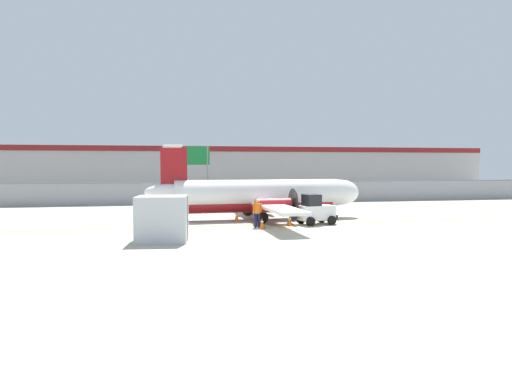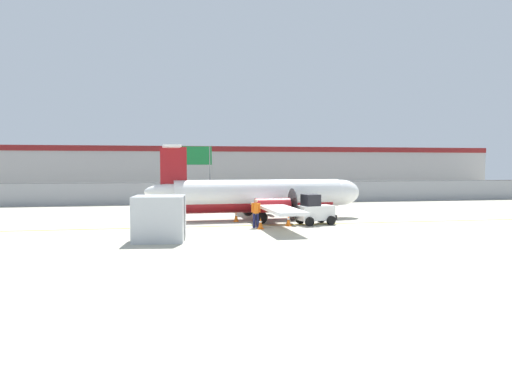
{
  "view_description": "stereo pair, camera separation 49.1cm",
  "coord_description": "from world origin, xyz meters",
  "px_view_note": "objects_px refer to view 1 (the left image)",
  "views": [
    {
      "loc": [
        -6.52,
        -25.13,
        3.71
      ],
      "look_at": [
        -0.55,
        6.03,
        1.8
      ],
      "focal_mm": 32.0,
      "sensor_mm": 36.0,
      "label": 1
    },
    {
      "loc": [
        -6.04,
        -25.22,
        3.71
      ],
      "look_at": [
        -0.55,
        6.03,
        1.8
      ],
      "focal_mm": 32.0,
      "sensor_mm": 36.0,
      "label": 2
    }
  ],
  "objects_px": {
    "traffic_cone_far_right": "(167,220)",
    "highway_sign": "(191,160)",
    "parked_car_2": "(252,186)",
    "commuter_airplane": "(263,196)",
    "cargo_container": "(162,219)",
    "baggage_tug": "(316,211)",
    "traffic_cone_near_left": "(262,224)",
    "parked_car_1": "(197,190)",
    "traffic_cone_near_right": "(237,217)",
    "ground_crew_worker": "(257,212)",
    "traffic_cone_far_left": "(289,221)",
    "parked_car_0": "(115,191)",
    "parked_car_3": "(322,186)"
  },
  "relations": [
    {
      "from": "traffic_cone_far_right",
      "to": "highway_sign",
      "type": "bearing_deg",
      "value": 82.17
    },
    {
      "from": "parked_car_0",
      "to": "highway_sign",
      "type": "height_order",
      "value": "highway_sign"
    },
    {
      "from": "cargo_container",
      "to": "parked_car_1",
      "type": "xyz_separation_m",
      "value": [
        3.48,
        28.83,
        -0.21
      ]
    },
    {
      "from": "traffic_cone_near_right",
      "to": "parked_car_1",
      "type": "bearing_deg",
      "value": 93.04
    },
    {
      "from": "traffic_cone_near_left",
      "to": "parked_car_1",
      "type": "relative_size",
      "value": 0.15
    },
    {
      "from": "traffic_cone_near_left",
      "to": "traffic_cone_far_right",
      "type": "relative_size",
      "value": 1.0
    },
    {
      "from": "commuter_airplane",
      "to": "parked_car_2",
      "type": "bearing_deg",
      "value": 78.76
    },
    {
      "from": "traffic_cone_far_right",
      "to": "parked_car_2",
      "type": "relative_size",
      "value": 0.15
    },
    {
      "from": "ground_crew_worker",
      "to": "traffic_cone_far_left",
      "type": "height_order",
      "value": "ground_crew_worker"
    },
    {
      "from": "traffic_cone_near_right",
      "to": "parked_car_2",
      "type": "relative_size",
      "value": 0.15
    },
    {
      "from": "traffic_cone_near_left",
      "to": "parked_car_1",
      "type": "distance_m",
      "value": 25.69
    },
    {
      "from": "ground_crew_worker",
      "to": "traffic_cone_far_left",
      "type": "distance_m",
      "value": 2.21
    },
    {
      "from": "traffic_cone_near_right",
      "to": "highway_sign",
      "type": "distance_m",
      "value": 16.49
    },
    {
      "from": "ground_crew_worker",
      "to": "cargo_container",
      "type": "height_order",
      "value": "cargo_container"
    },
    {
      "from": "baggage_tug",
      "to": "highway_sign",
      "type": "height_order",
      "value": "highway_sign"
    },
    {
      "from": "parked_car_2",
      "to": "commuter_airplane",
      "type": "bearing_deg",
      "value": -104.64
    },
    {
      "from": "baggage_tug",
      "to": "parked_car_2",
      "type": "relative_size",
      "value": 0.58
    },
    {
      "from": "baggage_tug",
      "to": "parked_car_1",
      "type": "bearing_deg",
      "value": 91.0
    },
    {
      "from": "parked_car_0",
      "to": "traffic_cone_far_left",
      "type": "bearing_deg",
      "value": -65.49
    },
    {
      "from": "traffic_cone_near_right",
      "to": "highway_sign",
      "type": "bearing_deg",
      "value": 97.65
    },
    {
      "from": "traffic_cone_near_right",
      "to": "parked_car_2",
      "type": "distance_m",
      "value": 30.38
    },
    {
      "from": "traffic_cone_far_left",
      "to": "parked_car_1",
      "type": "distance_m",
      "value": 24.91
    },
    {
      "from": "cargo_container",
      "to": "highway_sign",
      "type": "height_order",
      "value": "highway_sign"
    },
    {
      "from": "traffic_cone_far_right",
      "to": "highway_sign",
      "type": "xyz_separation_m",
      "value": [
        2.28,
        16.61,
        3.83
      ]
    },
    {
      "from": "baggage_tug",
      "to": "parked_car_1",
      "type": "relative_size",
      "value": 0.59
    },
    {
      "from": "commuter_airplane",
      "to": "highway_sign",
      "type": "relative_size",
      "value": 2.92
    },
    {
      "from": "baggage_tug",
      "to": "cargo_container",
      "type": "bearing_deg",
      "value": -166.13
    },
    {
      "from": "baggage_tug",
      "to": "traffic_cone_near_left",
      "type": "bearing_deg",
      "value": -172.34
    },
    {
      "from": "parked_car_1",
      "to": "commuter_airplane",
      "type": "bearing_deg",
      "value": 101.57
    },
    {
      "from": "commuter_airplane",
      "to": "traffic_cone_far_left",
      "type": "xyz_separation_m",
      "value": [
        0.93,
        -3.56,
        -1.29
      ]
    },
    {
      "from": "cargo_container",
      "to": "parked_car_3",
      "type": "xyz_separation_m",
      "value": [
        20.34,
        35.26,
        -0.21
      ]
    },
    {
      "from": "commuter_airplane",
      "to": "cargo_container",
      "type": "relative_size",
      "value": 6.18
    },
    {
      "from": "traffic_cone_near_right",
      "to": "parked_car_2",
      "type": "bearing_deg",
      "value": 77.71
    },
    {
      "from": "traffic_cone_near_right",
      "to": "parked_car_1",
      "type": "height_order",
      "value": "parked_car_1"
    },
    {
      "from": "commuter_airplane",
      "to": "cargo_container",
      "type": "distance_m",
      "value": 10.22
    },
    {
      "from": "traffic_cone_near_left",
      "to": "parked_car_3",
      "type": "relative_size",
      "value": 0.15
    },
    {
      "from": "commuter_airplane",
      "to": "parked_car_0",
      "type": "height_order",
      "value": "commuter_airplane"
    },
    {
      "from": "parked_car_2",
      "to": "highway_sign",
      "type": "bearing_deg",
      "value": -127.62
    },
    {
      "from": "commuter_airplane",
      "to": "traffic_cone_near_left",
      "type": "relative_size",
      "value": 25.08
    },
    {
      "from": "parked_car_1",
      "to": "ground_crew_worker",
      "type": "bearing_deg",
      "value": 97.65
    },
    {
      "from": "ground_crew_worker",
      "to": "traffic_cone_far_left",
      "type": "bearing_deg",
      "value": 99.96
    },
    {
      "from": "traffic_cone_far_right",
      "to": "cargo_container",
      "type": "bearing_deg",
      "value": -92.14
    },
    {
      "from": "parked_car_2",
      "to": "highway_sign",
      "type": "xyz_separation_m",
      "value": [
        -8.6,
        -13.78,
        3.24
      ]
    },
    {
      "from": "baggage_tug",
      "to": "traffic_cone_far_right",
      "type": "xyz_separation_m",
      "value": [
        -9.04,
        1.54,
        -0.54
      ]
    },
    {
      "from": "traffic_cone_far_left",
      "to": "parked_car_0",
      "type": "bearing_deg",
      "value": 118.81
    },
    {
      "from": "traffic_cone_far_right",
      "to": "traffic_cone_near_right",
      "type": "bearing_deg",
      "value": 9.08
    },
    {
      "from": "traffic_cone_near_right",
      "to": "traffic_cone_far_right",
      "type": "height_order",
      "value": "same"
    },
    {
      "from": "parked_car_1",
      "to": "highway_sign",
      "type": "height_order",
      "value": "highway_sign"
    },
    {
      "from": "ground_crew_worker",
      "to": "parked_car_1",
      "type": "relative_size",
      "value": 0.4
    },
    {
      "from": "traffic_cone_far_left",
      "to": "traffic_cone_far_right",
      "type": "distance_m",
      "value": 7.51
    }
  ]
}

